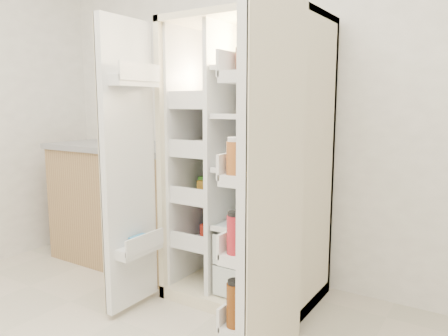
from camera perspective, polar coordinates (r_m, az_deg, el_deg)
The scene contains 5 objects.
wall_back at distance 3.07m, azimuth 6.59°, elevation 10.03°, with size 4.00×0.02×2.70m, color white.
refrigerator at distance 2.80m, azimuth 3.92°, elevation -2.27°, with size 0.92×0.70×1.80m.
freezer_door at distance 2.60m, azimuth -12.65°, elevation 0.00°, with size 0.15×0.40×1.72m.
fridge_door at distance 1.95m, azimuth 6.13°, elevation -3.27°, with size 0.17×0.58×1.72m.
kitchen_counter at distance 3.51m, azimuth -12.18°, elevation -4.59°, with size 1.32×0.70×0.96m.
Camera 1 is at (1.35, -0.76, 1.27)m, focal length 34.00 mm.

